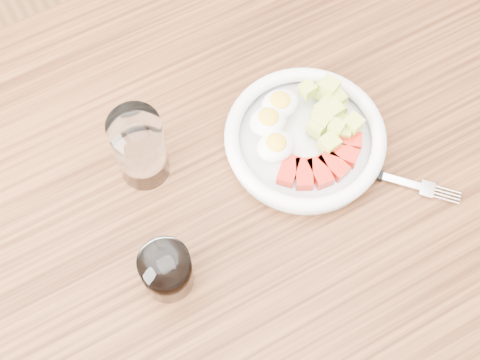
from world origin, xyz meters
The scene contains 6 objects.
ground centered at (0.00, 0.00, 0.00)m, with size 4.00×4.00×0.00m, color brown.
dining_table centered at (0.00, 0.00, 0.67)m, with size 1.50×0.90×0.77m.
bowl centered at (0.11, 0.03, 0.79)m, with size 0.24×0.24×0.06m.
fork centered at (0.16, -0.06, 0.77)m, with size 0.16×0.17×0.01m.
water_glass centered at (-0.12, 0.11, 0.83)m, with size 0.07×0.07×0.13m, color white.
coffee_glass centered at (-0.16, -0.06, 0.81)m, with size 0.07×0.07×0.08m.
Camera 1 is at (-0.20, -0.33, 1.66)m, focal length 50.00 mm.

